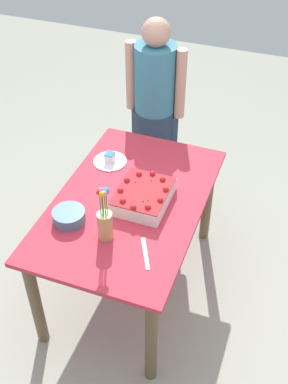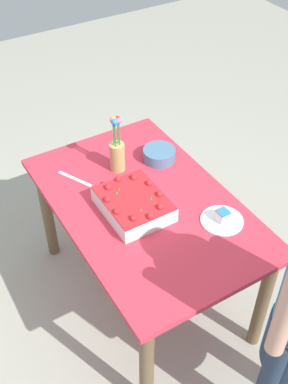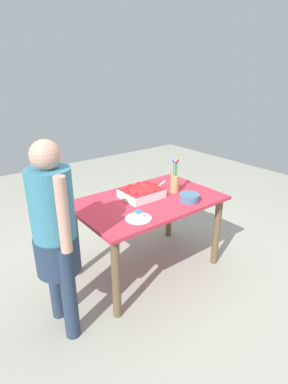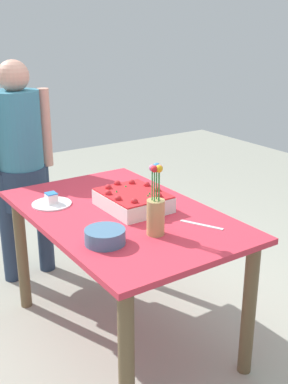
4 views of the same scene
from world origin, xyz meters
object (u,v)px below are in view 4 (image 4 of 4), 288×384
(sheet_cake, at_px, (133,200))
(fruit_bowl, at_px, (105,236))
(person_standing, at_px, (21,159))
(serving_plate_with_slice, at_px, (52,202))
(flower_vase, at_px, (156,210))
(cake_knife, at_px, (202,225))

(sheet_cake, distance_m, fruit_bowl, 0.45)
(sheet_cake, distance_m, person_standing, 1.00)
(serving_plate_with_slice, relative_size, person_standing, 0.15)
(flower_vase, xyz_separation_m, person_standing, (-1.30, -0.17, -0.03))
(fruit_bowl, bearing_deg, serving_plate_with_slice, -179.81)
(serving_plate_with_slice, bearing_deg, fruit_bowl, 0.19)
(flower_vase, bearing_deg, serving_plate_with_slice, -158.55)
(serving_plate_with_slice, height_order, person_standing, person_standing)
(sheet_cake, xyz_separation_m, serving_plate_with_slice, (-0.29, -0.34, -0.03))
(sheet_cake, xyz_separation_m, person_standing, (-0.96, -0.26, 0.04))
(serving_plate_with_slice, xyz_separation_m, cake_knife, (0.68, 0.50, -0.01))
(sheet_cake, height_order, serving_plate_with_slice, sheet_cake)
(sheet_cake, bearing_deg, fruit_bowl, -49.01)
(sheet_cake, distance_m, cake_knife, 0.42)
(cake_knife, distance_m, fruit_bowl, 0.50)
(serving_plate_with_slice, bearing_deg, person_standing, 173.31)
(flower_vase, distance_m, fruit_bowl, 0.27)
(flower_vase, bearing_deg, cake_knife, 80.23)
(cake_knife, xyz_separation_m, flower_vase, (-0.04, -0.25, 0.12))
(serving_plate_with_slice, distance_m, cake_knife, 0.84)
(fruit_bowl, bearing_deg, flower_vase, 79.58)
(serving_plate_with_slice, distance_m, flower_vase, 0.69)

